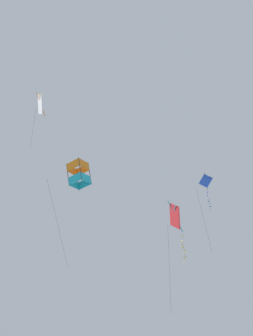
{
  "coord_description": "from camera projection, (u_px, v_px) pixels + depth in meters",
  "views": [
    {
      "loc": [
        -21.3,
        11.19,
        0.5
      ],
      "look_at": [
        8.09,
        1.83,
        28.68
      ],
      "focal_mm": 56.52,
      "sensor_mm": 36.0,
      "label": 1
    }
  ],
  "objects": [
    {
      "name": "kite_diamond_near_right",
      "position": [
        40.0,
        104.0,
        42.8
      ],
      "size": [
        2.23,
        1.06,
        5.45
      ],
      "rotation": [
        0.41,
        0.0,
        3.35
      ],
      "color": "white"
    },
    {
      "name": "kite_diamond_far_centre",
      "position": [
        175.0,
        216.0,
        39.83
      ],
      "size": [
        2.72,
        1.54,
        8.58
      ],
      "rotation": [
        0.41,
        0.0,
        3.31
      ],
      "color": "red"
    },
    {
      "name": "kite_box_highest",
      "position": [
        79.0,
        174.0,
        38.73
      ],
      "size": [
        3.62,
        3.31,
        7.27
      ],
      "rotation": [
        0.29,
        0.0,
        3.79
      ],
      "color": "orange"
    },
    {
      "name": "kite_diamond_near_left",
      "position": [
        206.0,
        183.0,
        45.65
      ],
      "size": [
        1.72,
        1.28,
        7.34
      ],
      "rotation": [
        0.3,
        0.0,
        4.02
      ],
      "color": "blue"
    }
  ]
}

